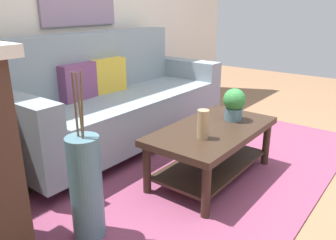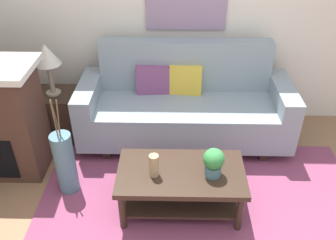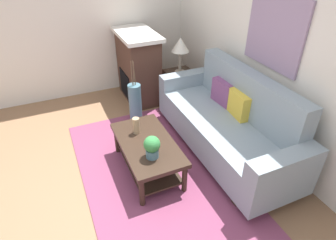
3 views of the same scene
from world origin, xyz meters
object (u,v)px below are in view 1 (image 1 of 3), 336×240
at_px(throw_pillow_mustard, 108,75).
at_px(potted_plant_tabletop, 234,103).
at_px(couch, 118,102).
at_px(coffee_table, 212,142).
at_px(throw_pillow_plum, 78,82).
at_px(tabletop_vase, 203,124).
at_px(floor_vase, 86,189).

bearing_deg(throw_pillow_mustard, potted_plant_tabletop, -80.24).
bearing_deg(throw_pillow_mustard, couch, -90.00).
bearing_deg(coffee_table, potted_plant_tabletop, -7.82).
distance_m(couch, throw_pillow_plum, 0.45).
bearing_deg(couch, tabletop_vase, -103.86).
height_order(throw_pillow_mustard, coffee_table, throw_pillow_mustard).
xyz_separation_m(throw_pillow_mustard, coffee_table, (-0.05, -1.21, -0.37)).
relative_size(couch, throw_pillow_plum, 6.31).
bearing_deg(tabletop_vase, couch, 76.14).
height_order(couch, tabletop_vase, couch).
bearing_deg(floor_vase, couch, 38.08).
height_order(throw_pillow_plum, floor_vase, throw_pillow_plum).
relative_size(throw_pillow_mustard, floor_vase, 0.56).
bearing_deg(potted_plant_tabletop, throw_pillow_plum, 114.61).
distance_m(coffee_table, floor_vase, 1.09).
xyz_separation_m(couch, tabletop_vase, (-0.28, -1.13, 0.10)).
height_order(throw_pillow_plum, potted_plant_tabletop, throw_pillow_plum).
height_order(couch, floor_vase, couch).
bearing_deg(throw_pillow_mustard, tabletop_vase, -102.52).
relative_size(coffee_table, potted_plant_tabletop, 4.20).
xyz_separation_m(throw_pillow_mustard, tabletop_vase, (-0.28, -1.26, -0.15)).
height_order(throw_pillow_mustard, potted_plant_tabletop, throw_pillow_mustard).
bearing_deg(couch, throw_pillow_plum, 160.56).
bearing_deg(floor_vase, throw_pillow_plum, 52.69).
bearing_deg(tabletop_vase, throw_pillow_plum, 93.48).
bearing_deg(throw_pillow_plum, couch, -19.44).
height_order(coffee_table, tabletop_vase, tabletop_vase).
bearing_deg(tabletop_vase, potted_plant_tabletop, 1.65).
relative_size(tabletop_vase, floor_vase, 0.32).
xyz_separation_m(throw_pillow_plum, tabletop_vase, (0.08, -1.26, -0.15)).
xyz_separation_m(throw_pillow_plum, coffee_table, (0.30, -1.21, -0.37)).
relative_size(throw_pillow_mustard, potted_plant_tabletop, 1.37).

